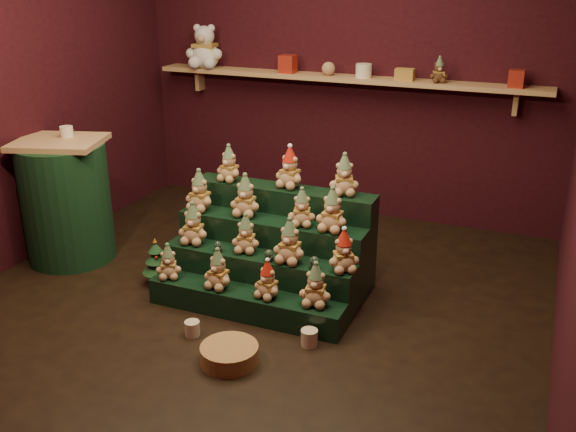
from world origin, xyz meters
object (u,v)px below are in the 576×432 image
at_px(wicker_basket, 229,354).
at_px(snow_globe_b, 269,255).
at_px(snow_globe_a, 218,247).
at_px(mug_left, 192,328).
at_px(white_bear, 205,41).
at_px(snow_globe_c, 314,263).
at_px(side_table, 66,201).
at_px(riser_tier_front, 245,303).
at_px(mug_right, 309,338).
at_px(mini_christmas_tree, 156,262).
at_px(brown_bear, 439,70).

bearing_deg(wicker_basket, snow_globe_b, 94.47).
height_order(snow_globe_a, wicker_basket, snow_globe_a).
distance_m(mug_left, wicker_basket, 0.41).
xyz_separation_m(mug_left, white_bear, (-1.21, 2.43, 1.53)).
bearing_deg(white_bear, snow_globe_c, -54.75).
height_order(mug_left, white_bear, white_bear).
relative_size(snow_globe_b, side_table, 0.08).
bearing_deg(snow_globe_a, riser_tier_front, -29.61).
bearing_deg(snow_globe_b, white_bear, 128.64).
distance_m(snow_globe_a, mug_left, 0.63).
bearing_deg(mug_right, snow_globe_b, 141.57).
bearing_deg(wicker_basket, mug_right, 43.90).
bearing_deg(mug_left, white_bear, 116.56).
bearing_deg(mini_christmas_tree, white_bear, 107.49).
distance_m(snow_globe_b, brown_bear, 2.27).
bearing_deg(snow_globe_c, wicker_basket, -111.32).
bearing_deg(side_table, snow_globe_a, -23.25).
height_order(side_table, mug_right, side_table).
bearing_deg(side_table, mug_right, -29.65).
relative_size(mini_christmas_tree, white_bear, 0.73).
bearing_deg(mug_right, mini_christmas_tree, 165.49).
bearing_deg(wicker_basket, mug_left, 153.74).
distance_m(mini_christmas_tree, brown_bear, 2.80).
relative_size(mug_left, wicker_basket, 0.28).
distance_m(snow_globe_c, mini_christmas_tree, 1.27).
distance_m(snow_globe_c, white_bear, 2.90).
bearing_deg(mug_right, snow_globe_c, 106.49).
bearing_deg(snow_globe_c, mini_christmas_tree, 179.56).
xyz_separation_m(side_table, white_bear, (0.31, 1.76, 1.08)).
distance_m(snow_globe_a, mini_christmas_tree, 0.58).
bearing_deg(white_bear, mug_left, -72.38).
relative_size(mug_left, brown_bear, 0.47).
height_order(snow_globe_c, wicker_basket, snow_globe_c).
distance_m(snow_globe_c, wicker_basket, 0.83).
height_order(snow_globe_c, brown_bear, brown_bear).
bearing_deg(snow_globe_b, riser_tier_front, -123.99).
bearing_deg(mini_christmas_tree, snow_globe_b, -0.59).
bearing_deg(mug_left, riser_tier_front, 60.89).
bearing_deg(side_table, mug_left, -41.15).
bearing_deg(snow_globe_c, snow_globe_a, 180.00).
bearing_deg(snow_globe_c, brown_bear, 78.64).
relative_size(wicker_basket, brown_bear, 1.68).
xyz_separation_m(snow_globe_b, white_bear, (-1.52, 1.90, 1.17)).
xyz_separation_m(snow_globe_c, brown_bear, (0.38, 1.90, 1.02)).
distance_m(snow_globe_c, side_table, 2.17).
distance_m(snow_globe_b, mug_right, 0.65).
relative_size(snow_globe_b, white_bear, 0.16).
relative_size(mug_left, mug_right, 0.91).
relative_size(mini_christmas_tree, mug_left, 3.78).
xyz_separation_m(mug_right, white_bear, (-1.95, 2.24, 1.52)).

